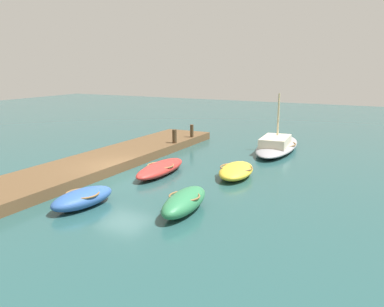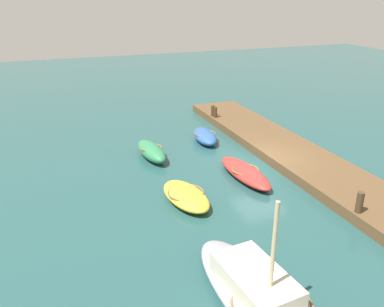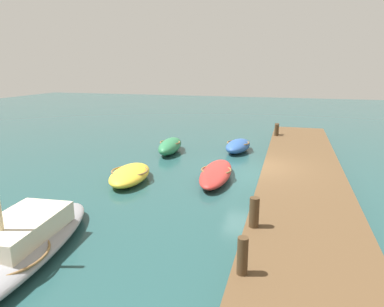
{
  "view_description": "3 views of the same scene",
  "coord_description": "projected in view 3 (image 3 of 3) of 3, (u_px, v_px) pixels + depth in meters",
  "views": [
    {
      "loc": [
        15.65,
        11.9,
        5.4
      ],
      "look_at": [
        -0.58,
        3.52,
        1.35
      ],
      "focal_mm": 37.95,
      "sensor_mm": 36.0,
      "label": 1
    },
    {
      "loc": [
        -16.56,
        10.26,
        8.45
      ],
      "look_at": [
        1.15,
        3.45,
        0.76
      ],
      "focal_mm": 37.1,
      "sensor_mm": 36.0,
      "label": 2
    },
    {
      "loc": [
        -15.43,
        -1.45,
        4.89
      ],
      "look_at": [
        0.15,
        2.95,
        0.81
      ],
      "focal_mm": 32.63,
      "sensor_mm": 36.0,
      "label": 3
    }
  ],
  "objects": [
    {
      "name": "mooring_post_east",
      "position": [
        277.0,
        129.0,
        22.87
      ],
      "size": [
        0.27,
        0.27,
        0.74
      ],
      "primitive_type": "cylinder",
      "color": "#47331E",
      "rests_on": "dock_platform"
    },
    {
      "name": "mooring_post_mid_east",
      "position": [
        276.0,
        130.0,
        22.5
      ],
      "size": [
        0.24,
        0.24,
        0.72
      ],
      "primitive_type": "cylinder",
      "color": "#47331E",
      "rests_on": "dock_platform"
    },
    {
      "name": "sailboat_grey",
      "position": [
        5.0,
        253.0,
        8.65
      ],
      "size": [
        7.49,
        2.89,
        3.63
      ],
      "rotation": [
        0.0,
        0.0,
        0.09
      ],
      "color": "#939399",
      "rests_on": "ground_plane"
    },
    {
      "name": "mooring_post_mid_west",
      "position": [
        254.0,
        212.0,
        9.72
      ],
      "size": [
        0.28,
        0.28,
        0.86
      ],
      "primitive_type": "cylinder",
      "color": "#47331E",
      "rests_on": "dock_platform"
    },
    {
      "name": "mooring_post_west",
      "position": [
        243.0,
        256.0,
        7.49
      ],
      "size": [
        0.24,
        0.24,
        0.86
      ],
      "primitive_type": "cylinder",
      "color": "#47331E",
      "rests_on": "dock_platform"
    },
    {
      "name": "dinghy_blue",
      "position": [
        238.0,
        146.0,
        20.35
      ],
      "size": [
        2.96,
        1.55,
        0.7
      ],
      "rotation": [
        0.0,
        0.0,
        -0.12
      ],
      "color": "#2D569E",
      "rests_on": "ground_plane"
    },
    {
      "name": "ground_plane",
      "position": [
        253.0,
        176.0,
        15.98
      ],
      "size": [
        84.0,
        84.0,
        0.0
      ],
      "primitive_type": "plane",
      "color": "#234C4C"
    },
    {
      "name": "rowboat_green",
      "position": [
        170.0,
        146.0,
        20.1
      ],
      "size": [
        3.31,
        1.4,
        0.8
      ],
      "rotation": [
        0.0,
        0.0,
        0.09
      ],
      "color": "#2D7A4C",
      "rests_on": "ground_plane"
    },
    {
      "name": "rowboat_red",
      "position": [
        216.0,
        173.0,
        15.34
      ],
      "size": [
        4.21,
        1.47,
        0.59
      ],
      "rotation": [
        0.0,
        0.0,
        0.05
      ],
      "color": "#B72D28",
      "rests_on": "ground_plane"
    },
    {
      "name": "dock_platform",
      "position": [
        302.0,
        174.0,
        15.36
      ],
      "size": [
        22.08,
        3.41,
        0.49
      ],
      "primitive_type": "cube",
      "color": "brown",
      "rests_on": "ground_plane"
    },
    {
      "name": "rowboat_yellow",
      "position": [
        130.0,
        174.0,
        15.1
      ],
      "size": [
        3.33,
        1.93,
        0.63
      ],
      "rotation": [
        0.0,
        0.0,
        0.13
      ],
      "color": "gold",
      "rests_on": "ground_plane"
    }
  ]
}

